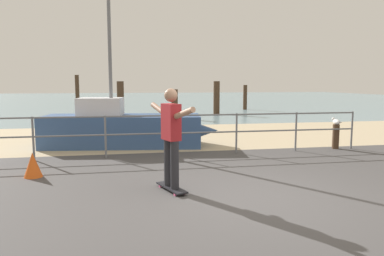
# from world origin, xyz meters

# --- Properties ---
(ground_plane) EXTENTS (24.00, 10.00, 0.04)m
(ground_plane) POSITION_xyz_m (0.00, -1.00, 0.00)
(ground_plane) COLOR #474444
(ground_plane) RESTS_ON ground
(beach_strip) EXTENTS (24.00, 6.00, 0.04)m
(beach_strip) POSITION_xyz_m (0.00, 7.00, 0.00)
(beach_strip) COLOR tan
(beach_strip) RESTS_ON ground
(sea_surface) EXTENTS (72.00, 50.00, 0.04)m
(sea_surface) POSITION_xyz_m (0.00, 35.00, 0.00)
(sea_surface) COLOR #75939E
(sea_surface) RESTS_ON ground
(railing_fence) EXTENTS (11.53, 0.05, 1.05)m
(railing_fence) POSITION_xyz_m (-1.61, 3.60, 0.70)
(railing_fence) COLOR slate
(railing_fence) RESTS_ON ground
(sailboat) EXTENTS (5.05, 1.97, 5.00)m
(sailboat) POSITION_xyz_m (-1.88, 5.20, 0.52)
(sailboat) COLOR #335184
(sailboat) RESTS_ON ground
(skateboard) EXTENTS (0.46, 0.82, 0.08)m
(skateboard) POSITION_xyz_m (-1.22, 0.61, 0.07)
(skateboard) COLOR black
(skateboard) RESTS_ON ground
(skateboarder) EXTENTS (0.58, 1.39, 1.65)m
(skateboarder) POSITION_xyz_m (-1.22, 0.61, 1.02)
(skateboarder) COLOR #26262B
(skateboarder) RESTS_ON skateboard
(bollard_short) EXTENTS (0.18, 0.18, 0.69)m
(bollard_short) POSITION_xyz_m (3.73, 3.71, 0.35)
(bollard_short) COLOR #422D1E
(bollard_short) RESTS_ON ground
(seagull) EXTENTS (0.17, 0.49, 0.18)m
(seagull) POSITION_xyz_m (3.73, 3.73, 0.77)
(seagull) COLOR white
(seagull) RESTS_ON bollard_short
(groyne_post_0) EXTENTS (0.25, 0.25, 2.31)m
(groyne_post_0) POSITION_xyz_m (-4.89, 19.09, 1.15)
(groyne_post_0) COLOR #422D1E
(groyne_post_0) RESTS_ON ground
(groyne_post_1) EXTENTS (0.40, 0.40, 1.90)m
(groyne_post_1) POSITION_xyz_m (-2.16, 15.96, 0.95)
(groyne_post_1) COLOR #422D1E
(groyne_post_1) RESTS_ON ground
(groyne_post_2) EXTENTS (0.33, 0.33, 1.48)m
(groyne_post_2) POSITION_xyz_m (0.57, 13.18, 0.74)
(groyne_post_2) COLOR #422D1E
(groyne_post_2) RESTS_ON ground
(groyne_post_3) EXTENTS (0.36, 0.36, 1.90)m
(groyne_post_3) POSITION_xyz_m (3.30, 15.25, 0.95)
(groyne_post_3) COLOR #422D1E
(groyne_post_3) RESTS_ON ground
(groyne_post_4) EXTENTS (0.26, 0.26, 1.66)m
(groyne_post_4) POSITION_xyz_m (6.03, 18.20, 0.83)
(groyne_post_4) COLOR #422D1E
(groyne_post_4) RESTS_ON ground
(traffic_cone) EXTENTS (0.36, 0.36, 0.50)m
(traffic_cone) POSITION_xyz_m (-3.72, 1.98, 0.25)
(traffic_cone) COLOR #E55919
(traffic_cone) RESTS_ON ground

